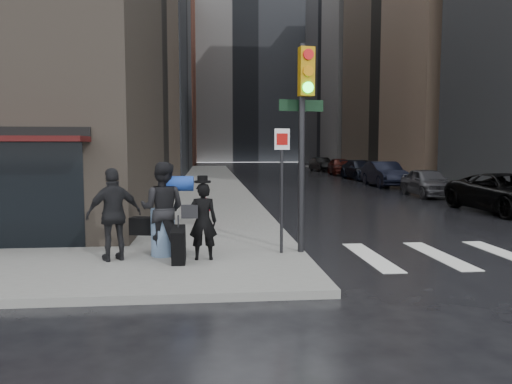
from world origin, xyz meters
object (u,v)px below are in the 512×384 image
Objects in this scene: fire_hydrant at (204,212)px; parked_car_5 at (321,164)px; traffic_light at (302,119)px; parked_car_1 at (427,182)px; parked_car_3 at (361,170)px; man_jeans at (162,209)px; parked_car_0 at (508,193)px; parked_car_2 at (384,174)px; man_overcoat at (198,225)px; parked_car_4 at (340,166)px; man_greycoat at (114,214)px.

parked_car_5 is at bearing 71.48° from fire_hydrant.
traffic_light reaches higher than parked_car_5.
parked_car_1 is at bearing 38.43° from fire_hydrant.
man_jeans is at bearing -118.42° from parked_car_3.
fire_hydrant is 0.16× the size of parked_car_3.
man_jeans is at bearing -153.99° from parked_car_0.
parked_car_2 is at bearing 53.74° from fire_hydrant.
parked_car_3 is at bearing 85.93° from parked_car_2.
man_jeans is 17.85m from parked_car_1.
parked_car_0 reaches higher than parked_car_5.
man_overcoat is 5.06m from fire_hydrant.
traffic_light is 16.18m from parked_car_1.
parked_car_1 reaches higher than parked_car_5.
parked_car_5 is (0.48, 25.72, -0.00)m from parked_car_1.
parked_car_0 is 25.72m from parked_car_4.
parked_car_2 is 6.45m from parked_car_3.
parked_car_2 is 12.87m from parked_car_4.
traffic_light is 1.06× the size of parked_car_5.
man_jeans reaches higher than fire_hydrant.
traffic_light is at bearing -113.93° from parked_car_2.
parked_car_2 is 1.11× the size of parked_car_5.
traffic_light reaches higher than parked_car_3.
traffic_light is (2.24, 0.54, 2.18)m from man_overcoat.
fire_hydrant is at bearing -121.18° from parked_car_3.
parked_car_3 is 12.86m from parked_car_5.
traffic_light is 40.19m from parked_car_5.
parked_car_4 is (0.62, 12.86, -0.01)m from parked_car_2.
man_jeans is 0.45× the size of parked_car_4.
man_greycoat reaches higher than fire_hydrant.
man_jeans reaches higher than parked_car_3.
man_overcoat is 0.37× the size of parked_car_2.
man_greycoat is at bearing 33.07° from man_jeans.
parked_car_1 is (12.86, 13.65, -0.39)m from man_greycoat.
parked_car_2 reaches higher than parked_car_0.
parked_car_4 reaches higher than parked_car_1.
parked_car_1 is (11.08, 8.79, 0.20)m from fire_hydrant.
parked_car_3 is 1.14× the size of parked_car_4.
parked_car_4 reaches higher than parked_car_3.
man_greycoat is at bearing -119.75° from parked_car_3.
parked_car_1 is (8.92, 13.29, -2.36)m from traffic_light.
man_jeans is 0.47× the size of parked_car_5.
parked_car_3 is (12.53, 26.14, -0.42)m from man_jeans.
man_overcoat is 0.93× the size of man_greycoat.
traffic_light is 0.96× the size of parked_car_2.
parked_car_3 reaches higher than parked_car_1.
traffic_light is 0.89× the size of parked_car_3.
parked_car_4 reaches higher than parked_car_0.
traffic_light reaches higher than parked_car_1.
parked_car_2 is (12.95, 20.08, -0.32)m from man_greycoat.
man_overcoat is at bearing -90.88° from fire_hydrant.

